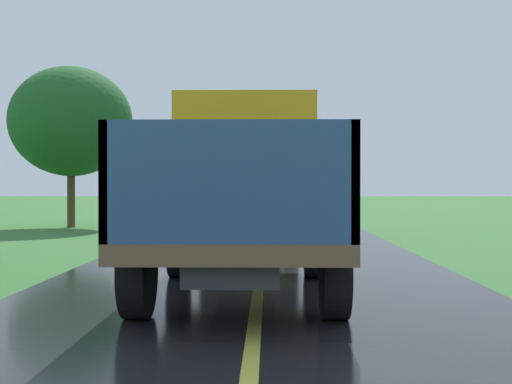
% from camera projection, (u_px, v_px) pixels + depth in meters
% --- Properties ---
extents(banana_truck_near, '(2.38, 5.82, 2.80)m').
position_uv_depth(banana_truck_near, '(244.00, 188.00, 9.79)').
color(banana_truck_near, '#2D2D30').
rests_on(banana_truck_near, road_surface).
extents(banana_truck_far, '(2.38, 5.81, 2.80)m').
position_uv_depth(banana_truck_far, '(253.00, 187.00, 19.74)').
color(banana_truck_far, '#2D2D30').
rests_on(banana_truck_far, road_surface).
extents(roadside_tree_near_left, '(4.40, 4.40, 5.81)m').
position_uv_depth(roadside_tree_near_left, '(71.00, 122.00, 24.95)').
color(roadside_tree_near_left, '#4C3823').
rests_on(roadside_tree_near_left, ground).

